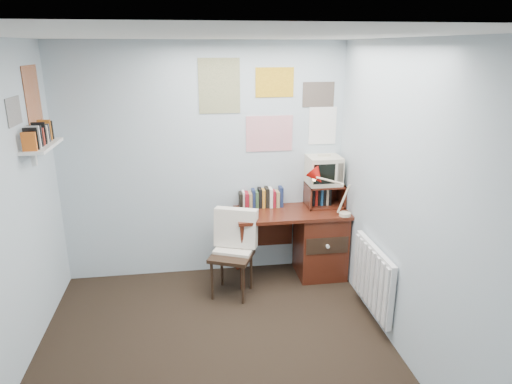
{
  "coord_description": "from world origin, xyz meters",
  "views": [
    {
      "loc": [
        -0.15,
        -2.97,
        2.44
      ],
      "look_at": [
        0.44,
        1.0,
        1.15
      ],
      "focal_mm": 32.0,
      "sensor_mm": 36.0,
      "label": 1
    }
  ],
  "objects_px": {
    "crt_tv": "(324,169)",
    "desk_chair": "(232,256)",
    "tv_riser": "(324,195)",
    "wall_shelf": "(42,146)",
    "radiator": "(373,278)",
    "desk_lamp": "(346,196)",
    "desk": "(315,240)"
  },
  "relations": [
    {
      "from": "desk_chair",
      "to": "radiator",
      "type": "distance_m",
      "value": 1.39
    },
    {
      "from": "wall_shelf",
      "to": "radiator",
      "type": "bearing_deg",
      "value": -10.89
    },
    {
      "from": "desk_chair",
      "to": "desk_lamp",
      "type": "xyz_separation_m",
      "value": [
        1.19,
        0.09,
        0.55
      ]
    },
    {
      "from": "tv_riser",
      "to": "crt_tv",
      "type": "bearing_deg",
      "value": 131.68
    },
    {
      "from": "desk",
      "to": "crt_tv",
      "type": "xyz_separation_m",
      "value": [
        0.1,
        0.13,
        0.77
      ]
    },
    {
      "from": "wall_shelf",
      "to": "crt_tv",
      "type": "bearing_deg",
      "value": 10.81
    },
    {
      "from": "crt_tv",
      "to": "desk_chair",
      "type": "bearing_deg",
      "value": -158.32
    },
    {
      "from": "desk",
      "to": "crt_tv",
      "type": "relative_size",
      "value": 3.42
    },
    {
      "from": "wall_shelf",
      "to": "desk",
      "type": "bearing_deg",
      "value": 8.4
    },
    {
      "from": "tv_riser",
      "to": "desk_lamp",
      "type": "bearing_deg",
      "value": -69.31
    },
    {
      "from": "desk_chair",
      "to": "crt_tv",
      "type": "relative_size",
      "value": 2.42
    },
    {
      "from": "desk_chair",
      "to": "tv_riser",
      "type": "distance_m",
      "value": 1.23
    },
    {
      "from": "crt_tv",
      "to": "radiator",
      "type": "xyz_separation_m",
      "value": [
        0.19,
        -1.06,
        -0.76
      ]
    },
    {
      "from": "radiator",
      "to": "tv_riser",
      "type": "bearing_deg",
      "value": 99.28
    },
    {
      "from": "desk_chair",
      "to": "radiator",
      "type": "bearing_deg",
      "value": -3.48
    },
    {
      "from": "desk_lamp",
      "to": "wall_shelf",
      "type": "xyz_separation_m",
      "value": [
        -2.81,
        -0.16,
        0.64
      ]
    },
    {
      "from": "desk_lamp",
      "to": "desk_chair",
      "type": "bearing_deg",
      "value": 164.59
    },
    {
      "from": "desk_lamp",
      "to": "wall_shelf",
      "type": "height_order",
      "value": "wall_shelf"
    },
    {
      "from": "desk",
      "to": "radiator",
      "type": "xyz_separation_m",
      "value": [
        0.29,
        -0.93,
        0.01
      ]
    },
    {
      "from": "desk",
      "to": "desk_lamp",
      "type": "xyz_separation_m",
      "value": [
        0.24,
        -0.22,
        0.57
      ]
    },
    {
      "from": "desk_lamp",
      "to": "radiator",
      "type": "xyz_separation_m",
      "value": [
        0.05,
        -0.71,
        -0.56
      ]
    },
    {
      "from": "tv_riser",
      "to": "wall_shelf",
      "type": "relative_size",
      "value": 0.65
    },
    {
      "from": "desk_chair",
      "to": "wall_shelf",
      "type": "height_order",
      "value": "wall_shelf"
    },
    {
      "from": "radiator",
      "to": "desk_lamp",
      "type": "bearing_deg",
      "value": 93.66
    },
    {
      "from": "desk",
      "to": "tv_riser",
      "type": "xyz_separation_m",
      "value": [
        0.12,
        0.11,
        0.48
      ]
    },
    {
      "from": "desk_lamp",
      "to": "wall_shelf",
      "type": "distance_m",
      "value": 2.89
    },
    {
      "from": "crt_tv",
      "to": "tv_riser",
      "type": "bearing_deg",
      "value": -49.15
    },
    {
      "from": "desk",
      "to": "crt_tv",
      "type": "distance_m",
      "value": 0.79
    },
    {
      "from": "desk_chair",
      "to": "crt_tv",
      "type": "bearing_deg",
      "value": 45.82
    },
    {
      "from": "desk_lamp",
      "to": "radiator",
      "type": "height_order",
      "value": "desk_lamp"
    },
    {
      "from": "desk",
      "to": "tv_riser",
      "type": "relative_size",
      "value": 3.0
    },
    {
      "from": "tv_riser",
      "to": "radiator",
      "type": "relative_size",
      "value": 0.5
    }
  ]
}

